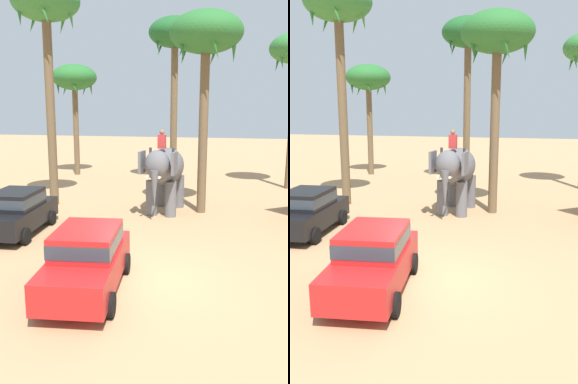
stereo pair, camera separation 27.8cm
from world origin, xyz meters
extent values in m
plane|color=tan|center=(0.00, 0.00, 0.00)|extent=(120.00, 120.00, 0.00)
cube|color=red|center=(-1.21, -0.88, 0.68)|extent=(2.23, 4.29, 0.76)
cube|color=red|center=(-1.23, -0.78, 1.38)|extent=(1.83, 2.29, 0.64)
cube|color=#2D3842|center=(-1.23, -0.78, 1.38)|extent=(1.85, 2.31, 0.35)
cylinder|color=black|center=(-0.20, -2.02, 0.30)|extent=(0.26, 0.62, 0.60)
cylinder|color=black|center=(-1.89, -2.25, 0.30)|extent=(0.26, 0.62, 0.60)
cylinder|color=black|center=(-0.54, 0.49, 0.30)|extent=(0.26, 0.62, 0.60)
cylinder|color=black|center=(-2.23, 0.27, 0.30)|extent=(0.26, 0.62, 0.60)
cube|color=black|center=(-5.69, 3.29, 0.68)|extent=(2.07, 4.24, 0.76)
cube|color=black|center=(-5.68, 3.19, 1.38)|extent=(1.75, 2.23, 0.64)
cube|color=#2D3842|center=(-5.68, 3.19, 1.38)|extent=(1.77, 2.26, 0.35)
cylinder|color=black|center=(-6.65, 4.48, 0.30)|extent=(0.23, 0.61, 0.60)
cylinder|color=black|center=(-4.96, 4.63, 0.30)|extent=(0.23, 0.61, 0.60)
cylinder|color=black|center=(-4.72, 2.10, 0.30)|extent=(0.23, 0.61, 0.60)
ellipsoid|color=slate|center=(-0.75, 8.05, 2.15)|extent=(1.76, 3.18, 1.70)
cylinder|color=slate|center=(-0.36, 7.10, 0.80)|extent=(0.52, 0.52, 1.60)
cylinder|color=slate|center=(-1.24, 7.14, 0.80)|extent=(0.52, 0.52, 1.60)
cylinder|color=slate|center=(-0.26, 8.95, 0.80)|extent=(0.52, 0.52, 1.60)
cylinder|color=slate|center=(-1.14, 9.00, 0.80)|extent=(0.52, 0.52, 1.60)
ellipsoid|color=slate|center=(-0.83, 6.42, 2.45)|extent=(1.15, 1.06, 1.20)
cube|color=slate|center=(-0.11, 6.48, 2.50)|extent=(0.16, 0.81, 0.96)
cube|color=slate|center=(-1.55, 6.56, 2.50)|extent=(0.16, 0.81, 0.96)
cone|color=slate|center=(-0.86, 5.97, 1.45)|extent=(0.38, 0.38, 1.60)
cone|color=beige|center=(-0.60, 6.01, 1.95)|extent=(0.15, 0.57, 0.21)
cone|color=beige|center=(-1.12, 6.04, 1.95)|extent=(0.15, 0.57, 0.21)
cube|color=red|center=(-0.79, 7.20, 3.35)|extent=(0.35, 0.26, 0.60)
sphere|color=#8E6647|center=(-0.79, 7.20, 3.77)|extent=(0.22, 0.22, 0.22)
cylinder|color=#333338|center=(-0.27, 7.17, 2.80)|extent=(0.12, 0.12, 0.55)
cylinder|color=#333338|center=(-1.31, 7.22, 2.80)|extent=(0.12, 0.12, 0.55)
cylinder|color=brown|center=(-1.55, 15.05, 4.56)|extent=(0.43, 0.43, 9.13)
ellipsoid|color=#1E5B28|center=(-1.55, 15.05, 9.33)|extent=(3.20, 3.20, 1.80)
cone|color=#1E5B28|center=(-0.35, 15.05, 8.83)|extent=(0.40, 0.92, 1.64)
cone|color=#1E5B28|center=(-1.18, 16.19, 8.83)|extent=(0.91, 0.57, 1.67)
cone|color=#1E5B28|center=(-2.52, 15.76, 8.83)|extent=(0.73, 0.83, 1.69)
cone|color=#1E5B28|center=(-2.52, 14.35, 8.83)|extent=(0.73, 0.83, 1.69)
cone|color=#1E5B28|center=(-1.18, 13.91, 8.83)|extent=(0.91, 0.57, 1.67)
cylinder|color=brown|center=(-6.50, 8.08, 4.74)|extent=(0.43, 0.43, 9.47)
ellipsoid|color=#337A38|center=(-6.50, 8.08, 9.67)|extent=(3.20, 3.20, 1.80)
cone|color=#337A38|center=(-5.30, 8.08, 9.17)|extent=(0.40, 0.92, 1.64)
cone|color=#337A38|center=(-6.13, 9.22, 9.17)|extent=(0.91, 0.57, 1.67)
cone|color=#337A38|center=(-7.47, 8.78, 9.17)|extent=(0.73, 0.83, 1.69)
cone|color=#337A38|center=(-7.47, 7.37, 9.17)|extent=(0.73, 0.83, 1.69)
cone|color=#337A38|center=(-6.13, 6.94, 9.17)|extent=(0.91, 0.57, 1.67)
cylinder|color=brown|center=(0.91, 8.18, 3.90)|extent=(0.41, 0.41, 7.80)
ellipsoid|color=#286B2D|center=(0.91, 8.18, 8.00)|extent=(3.20, 3.20, 1.80)
cone|color=#286B2D|center=(2.11, 8.18, 7.50)|extent=(0.40, 0.92, 1.64)
cone|color=#286B2D|center=(1.29, 9.32, 7.50)|extent=(0.91, 0.57, 1.67)
cone|color=#286B2D|center=(-0.06, 8.89, 7.50)|extent=(0.73, 0.83, 1.69)
cone|color=#286B2D|center=(-0.06, 7.48, 7.50)|extent=(0.73, 0.83, 1.69)
cone|color=#286B2D|center=(1.29, 7.04, 7.50)|extent=(0.91, 0.57, 1.67)
cone|color=#337A38|center=(4.59, 15.99, 7.73)|extent=(0.73, 0.83, 1.69)
cone|color=#337A38|center=(4.59, 14.58, 7.73)|extent=(0.73, 0.83, 1.69)
cylinder|color=brown|center=(-9.13, 17.32, 3.41)|extent=(0.40, 0.40, 6.82)
ellipsoid|color=#286B2D|center=(-9.13, 17.32, 7.02)|extent=(3.20, 3.20, 1.80)
cone|color=#286B2D|center=(-7.93, 17.32, 6.52)|extent=(0.40, 0.92, 1.64)
cone|color=#286B2D|center=(-8.76, 18.46, 6.52)|extent=(0.91, 0.57, 1.67)
cone|color=#286B2D|center=(-10.10, 18.02, 6.52)|extent=(0.73, 0.83, 1.69)
cone|color=#286B2D|center=(-10.10, 16.61, 6.52)|extent=(0.73, 0.83, 1.69)
cone|color=#286B2D|center=(-8.76, 16.18, 6.52)|extent=(0.91, 0.57, 1.67)
camera|label=1|loc=(2.50, -10.04, 4.71)|focal=37.09mm
camera|label=2|loc=(2.77, -9.97, 4.71)|focal=37.09mm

